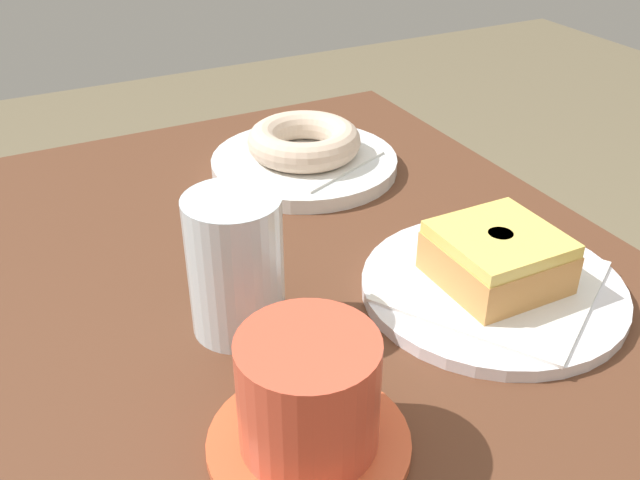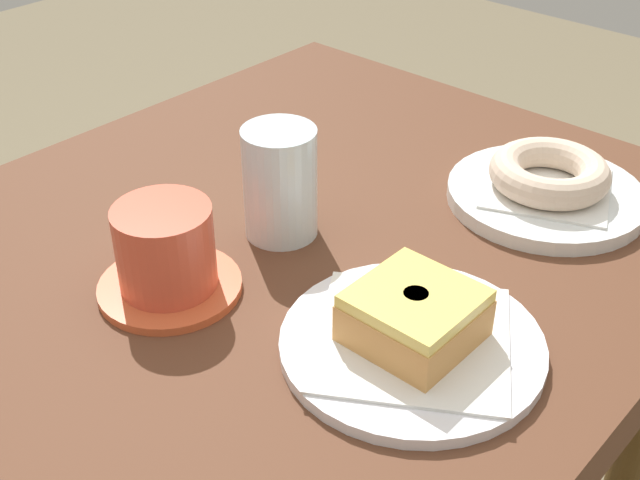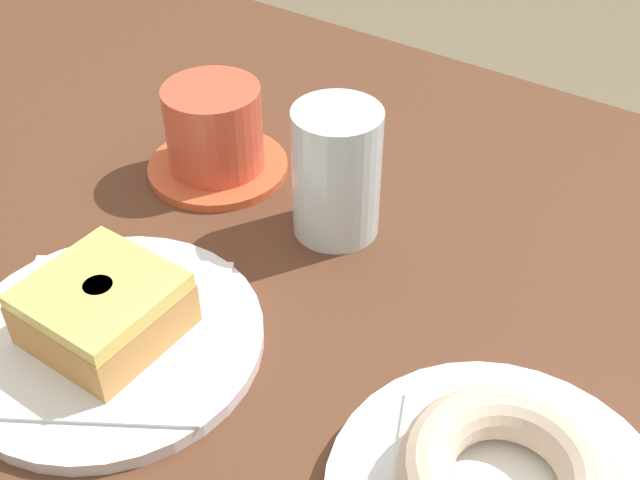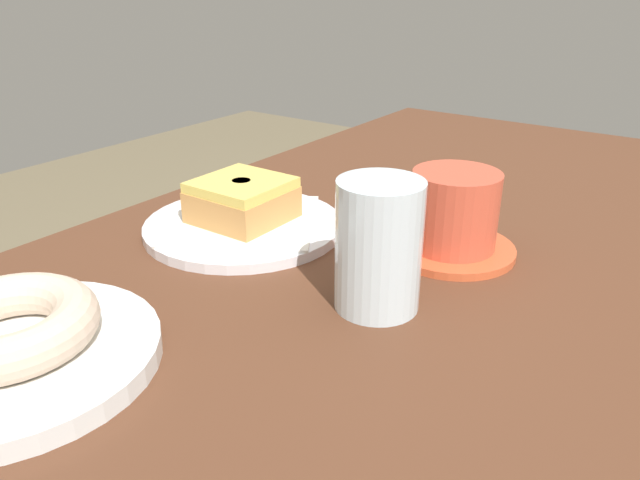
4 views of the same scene
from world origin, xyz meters
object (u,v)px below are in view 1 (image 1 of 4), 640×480
Objects in this scene: plate_sugar_ring at (304,163)px; donut_sugar_ring at (304,141)px; donut_glazed_square at (497,257)px; plate_glazed_square at (492,288)px; coffee_cup at (308,401)px; water_glass at (236,265)px.

donut_sugar_ring is (0.00, -0.00, 0.03)m from plate_sugar_ring.
donut_sugar_ring is at bearing -172.78° from donut_glazed_square.
donut_glazed_square reaches higher than plate_glazed_square.
plate_sugar_ring is (-0.28, -0.04, 0.00)m from plate_glazed_square.
plate_sugar_ring is at bearing -172.78° from donut_glazed_square.
plate_glazed_square is 0.22m from coffee_cup.
water_glass is at bearing -105.44° from plate_glazed_square.
donut_glazed_square is at bearing 74.56° from water_glass.
donut_glazed_square is (0.00, 0.00, 0.03)m from plate_glazed_square.
coffee_cup reaches higher than donut_glazed_square.
water_glass reaches higher than donut_glazed_square.
water_glass reaches higher than donut_sugar_ring.
donut_sugar_ring reaches higher than plate_glazed_square.
plate_glazed_square is 1.68× the size of coffee_cup.
plate_sugar_ring is 1.65× the size of donut_sugar_ring.
coffee_cup is (0.36, -0.17, 0.00)m from donut_sugar_ring.
donut_sugar_ring is (-0.28, -0.04, -0.00)m from donut_glazed_square.
plate_glazed_square is at bearing 0.00° from donut_glazed_square.
plate_glazed_square is 0.21m from water_glass.
donut_glazed_square is 0.28m from plate_sugar_ring.
coffee_cup reaches higher than plate_sugar_ring.
donut_sugar_ring is at bearing -172.78° from plate_glazed_square.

